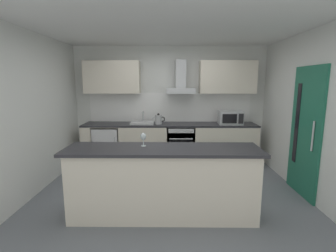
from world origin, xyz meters
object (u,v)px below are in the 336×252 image
Objects in this scene: sink at (143,122)px; oven at (180,143)px; wine_glass at (143,137)px; range_hood at (181,83)px; refrigerator at (108,145)px; microwave at (230,117)px; kettle at (158,119)px.

oven is at bearing -0.75° from sink.
sink reaches higher than wine_glass.
range_hood reaches higher than sink.
microwave is (2.70, -0.03, 0.62)m from refrigerator.
kettle is (-0.49, -0.03, 0.55)m from oven.
sink reaches higher than oven.
oven is 2.77× the size of kettle.
wine_glass is at bearing -127.96° from microwave.
range_hood reaches higher than kettle.
refrigerator is 2.12m from range_hood.
range_hood is at bearing 4.67° from refrigerator.
microwave is at bearing 0.21° from kettle.
wine_glass is (-0.10, -2.12, 0.08)m from kettle.
kettle is at bearing -176.03° from oven.
microwave reaches higher than oven.
kettle is 2.13m from wine_glass.
oven is 1.33m from range_hood.
microwave reaches higher than sink.
microwave reaches higher than refrigerator.
oven reaches higher than refrigerator.
wine_glass is at bearing -83.31° from sink.
microwave is at bearing -8.32° from range_hood.
sink is 1.73× the size of kettle.
microwave is 1.92m from sink.
kettle is at bearing 87.38° from wine_glass.
range_hood reaches higher than wine_glass.
kettle is (0.35, -0.04, 0.08)m from sink.
sink is 0.36m from kettle.
kettle reaches higher than oven.
microwave is 1.73× the size of kettle.
refrigerator is at bearing -179.00° from sink.
wine_glass is (0.25, -2.17, 0.16)m from sink.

